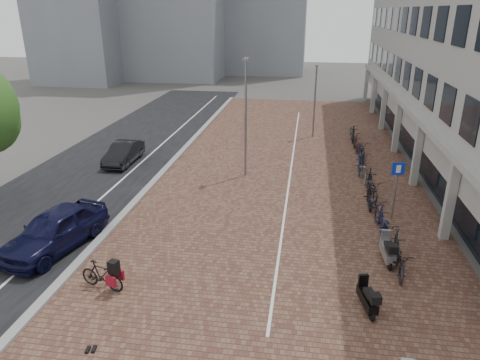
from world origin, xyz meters
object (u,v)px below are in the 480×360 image
Objects in this scene: scooter_front at (388,249)px; scooter_mid at (368,297)px; car_navy at (55,230)px; hero_bike at (102,275)px; parking_sign at (397,181)px; car_dark at (124,153)px.

scooter_front is 3.19m from scooter_mid.
hero_bike is at bearing -24.14° from car_navy.
car_navy is 3.75m from hero_bike.
hero_bike is 1.21× the size of scooter_mid.
car_navy reaches higher than scooter_mid.
hero_bike is 1.11× the size of scooter_front.
parking_sign is (0.79, 3.77, 1.30)m from scooter_front.
hero_bike is 10.24m from scooter_front.
parking_sign is at bearing -21.21° from car_dark.
parking_sign reaches higher than scooter_mid.
car_dark is at bearing 33.73° from hero_bike.
scooter_front is 4.07m from parking_sign.
parking_sign is (10.52, 6.97, 1.32)m from hero_bike.
car_dark is 16.07m from parking_sign.
car_navy is 1.22× the size of car_dark.
hero_bike is at bearing -164.57° from scooter_front.
hero_bike is 0.65× the size of parking_sign.
car_navy reaches higher than car_dark.
hero_bike is at bearing -159.20° from parking_sign.
scooter_mid is at bearing -43.98° from car_dark.
car_dark is 2.21× the size of hero_bike.
scooter_front is at bearing -114.60° from parking_sign.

